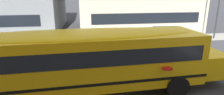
% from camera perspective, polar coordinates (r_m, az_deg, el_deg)
% --- Properties ---
extents(ground_plane, '(400.00, 400.00, 0.00)m').
position_cam_1_polar(ground_plane, '(10.51, 7.43, -8.57)').
color(ground_plane, '#38383D').
extents(sidewalk_far, '(120.00, 3.00, 0.01)m').
position_cam_1_polar(sidewalk_far, '(18.01, 0.21, 2.17)').
color(sidewalk_far, gray).
rests_on(sidewalk_far, ground_plane).
extents(lane_centreline, '(110.00, 0.16, 0.01)m').
position_cam_1_polar(lane_centreline, '(10.50, 7.44, -8.56)').
color(lane_centreline, silver).
rests_on(lane_centreline, ground_plane).
extents(school_bus, '(13.04, 3.11, 2.90)m').
position_cam_1_polar(school_bus, '(8.22, -8.94, -2.87)').
color(school_bus, yellow).
rests_on(school_bus, ground_plane).
extents(parked_car_grey_beside_sign, '(3.96, 1.99, 1.64)m').
position_cam_1_polar(parked_car_grey_beside_sign, '(16.63, 17.14, 3.22)').
color(parked_car_grey_beside_sign, gray).
rests_on(parked_car_grey_beside_sign, ground_plane).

